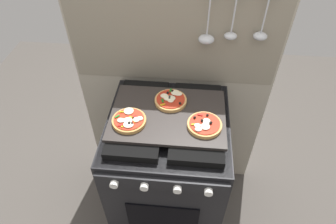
{
  "coord_description": "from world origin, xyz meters",
  "views": [
    {
      "loc": [
        0.09,
        -0.98,
        1.89
      ],
      "look_at": [
        0.0,
        0.0,
        0.93
      ],
      "focal_mm": 31.4,
      "sensor_mm": 36.0,
      "label": 1
    }
  ],
  "objects_px": {
    "baking_tray": "(168,115)",
    "pizza_right": "(204,125)",
    "pizza_left": "(129,120)",
    "pizza_center": "(171,100)",
    "stove": "(168,170)"
  },
  "relations": [
    {
      "from": "baking_tray",
      "to": "pizza_right",
      "type": "height_order",
      "value": "pizza_right"
    },
    {
      "from": "pizza_right",
      "to": "pizza_left",
      "type": "bearing_deg",
      "value": -179.15
    },
    {
      "from": "pizza_right",
      "to": "pizza_center",
      "type": "distance_m",
      "value": 0.22
    },
    {
      "from": "baking_tray",
      "to": "pizza_right",
      "type": "xyz_separation_m",
      "value": [
        0.17,
        -0.07,
        0.02
      ]
    },
    {
      "from": "pizza_right",
      "to": "stove",
      "type": "bearing_deg",
      "value": 158.71
    },
    {
      "from": "pizza_left",
      "to": "baking_tray",
      "type": "bearing_deg",
      "value": 23.17
    },
    {
      "from": "stove",
      "to": "pizza_right",
      "type": "height_order",
      "value": "pizza_right"
    },
    {
      "from": "pizza_left",
      "to": "pizza_center",
      "type": "relative_size",
      "value": 1.0
    },
    {
      "from": "pizza_left",
      "to": "pizza_right",
      "type": "xyz_separation_m",
      "value": [
        0.34,
        0.01,
        -0.0
      ]
    },
    {
      "from": "pizza_center",
      "to": "pizza_left",
      "type": "bearing_deg",
      "value": -138.36
    },
    {
      "from": "pizza_left",
      "to": "pizza_right",
      "type": "height_order",
      "value": "same"
    },
    {
      "from": "pizza_right",
      "to": "pizza_center",
      "type": "relative_size",
      "value": 1.0
    },
    {
      "from": "stove",
      "to": "pizza_center",
      "type": "xyz_separation_m",
      "value": [
        0.01,
        0.09,
        0.48
      ]
    },
    {
      "from": "stove",
      "to": "pizza_left",
      "type": "height_order",
      "value": "pizza_left"
    },
    {
      "from": "stove",
      "to": "baking_tray",
      "type": "bearing_deg",
      "value": 90.0
    }
  ]
}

